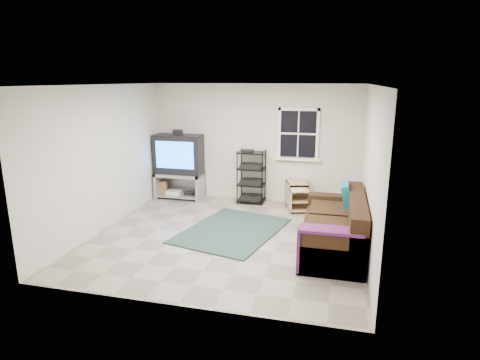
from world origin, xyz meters
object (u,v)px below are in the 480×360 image
(side_table_right, at_px, (299,198))
(tv_unit, at_px, (179,161))
(sofa, at_px, (336,229))
(side_table_left, at_px, (297,193))
(av_rack, at_px, (251,180))

(side_table_right, bearing_deg, tv_unit, 174.08)
(tv_unit, distance_m, sofa, 4.17)
(side_table_left, xyz_separation_m, sofa, (0.86, -2.21, 0.06))
(side_table_left, bearing_deg, av_rack, -178.76)
(side_table_right, relative_size, sofa, 0.25)
(tv_unit, bearing_deg, side_table_left, 1.64)
(av_rack, relative_size, sofa, 0.56)
(tv_unit, height_order, side_table_right, tv_unit)
(tv_unit, bearing_deg, sofa, -30.93)
(tv_unit, relative_size, sofa, 0.74)
(side_table_left, bearing_deg, sofa, -68.74)
(tv_unit, xyz_separation_m, av_rack, (1.68, 0.06, -0.36))
(av_rack, bearing_deg, side_table_left, 1.24)
(tv_unit, bearing_deg, av_rack, 1.87)
(av_rack, xyz_separation_m, sofa, (1.87, -2.18, -0.17))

